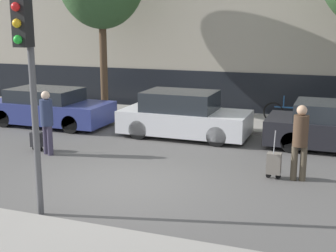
{
  "coord_description": "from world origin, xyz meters",
  "views": [
    {
      "loc": [
        4.31,
        -9.17,
        3.57
      ],
      "look_at": [
        0.24,
        1.8,
        0.95
      ],
      "focal_mm": 50.0,
      "sensor_mm": 36.0,
      "label": 1
    }
  ],
  "objects": [
    {
      "name": "ground_plane",
      "position": [
        0.0,
        0.0,
        0.0
      ],
      "size": [
        80.0,
        80.0,
        0.0
      ],
      "primitive_type": "plane",
      "color": "#565451"
    },
    {
      "name": "parked_car_0",
      "position": [
        -5.21,
        4.49,
        0.62
      ],
      "size": [
        4.31,
        1.85,
        1.29
      ],
      "color": "navy",
      "rests_on": "ground_plane"
    },
    {
      "name": "parked_bicycle",
      "position": [
        2.72,
        7.12,
        0.49
      ],
      "size": [
        1.77,
        0.06,
        0.96
      ],
      "color": "black",
      "rests_on": "sidewalk_far"
    },
    {
      "name": "parked_car_1",
      "position": [
        -0.24,
        4.52,
        0.67
      ],
      "size": [
        4.02,
        1.79,
        1.44
      ],
      "color": "silver",
      "rests_on": "ground_plane"
    },
    {
      "name": "pedestrian_right",
      "position": [
        3.56,
        1.46,
        1.0
      ],
      "size": [
        0.35,
        0.34,
        1.75
      ],
      "rotation": [
        0.0,
        0.0,
        0.12
      ],
      "color": "#4C4233",
      "rests_on": "ground_plane"
    },
    {
      "name": "trolley_left",
      "position": [
        -3.58,
        1.5,
        0.33
      ],
      "size": [
        0.34,
        0.29,
        1.08
      ],
      "color": "#262628",
      "rests_on": "ground_plane"
    },
    {
      "name": "trolley_right",
      "position": [
        3.01,
        1.39,
        0.36
      ],
      "size": [
        0.34,
        0.29,
        1.15
      ],
      "color": "slate",
      "rests_on": "ground_plane"
    },
    {
      "name": "traffic_light",
      "position": [
        -0.82,
        -2.36,
        2.8
      ],
      "size": [
        0.28,
        0.47,
        3.94
      ],
      "color": "#515154",
      "rests_on": "ground_plane"
    },
    {
      "name": "pedestrian_left",
      "position": [
        -3.07,
        1.29,
        1.0
      ],
      "size": [
        0.34,
        0.34,
        1.76
      ],
      "rotation": [
        0.0,
        0.0,
        -0.39
      ],
      "color": "#383347",
      "rests_on": "ground_plane"
    },
    {
      "name": "sidewalk_far",
      "position": [
        0.0,
        7.0,
        0.06
      ],
      "size": [
        28.0,
        3.0,
        0.12
      ],
      "color": "gray",
      "rests_on": "ground_plane"
    }
  ]
}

